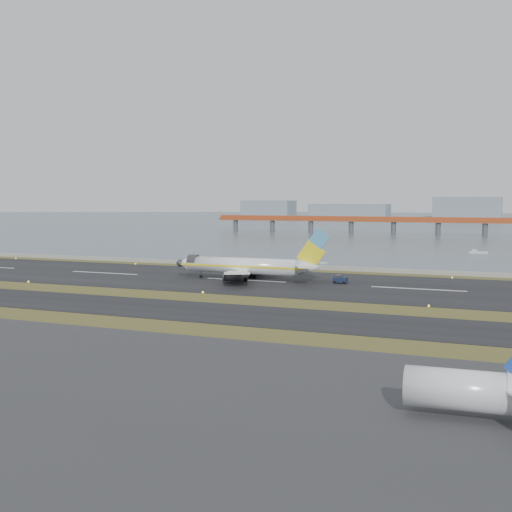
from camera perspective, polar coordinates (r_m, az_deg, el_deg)
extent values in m
plane|color=#3B4418|center=(125.14, -6.29, -3.79)|extent=(1000.00, 1000.00, 0.00)
cube|color=black|center=(114.85, -9.14, -4.59)|extent=(1000.00, 18.00, 0.10)
cube|color=black|center=(151.93, -0.91, -2.18)|extent=(1000.00, 45.00, 0.10)
cube|color=gray|center=(179.70, 2.82, -0.92)|extent=(1000.00, 2.50, 1.00)
cube|color=#445262|center=(572.12, 16.17, 2.92)|extent=(1400.00, 800.00, 1.30)
cube|color=#A6421C|center=(361.05, 15.90, 3.00)|extent=(260.00, 5.00, 1.60)
cube|color=#A6421C|center=(361.01, 15.90, 3.23)|extent=(260.00, 0.40, 1.40)
cylinder|color=#4C4C51|center=(383.61, 1.46, 2.62)|extent=(2.80, 2.80, 7.00)
cylinder|color=#4C4C51|center=(361.23, 15.88, 2.28)|extent=(2.80, 2.80, 7.00)
cube|color=gray|center=(731.39, 17.47, 3.30)|extent=(1400.00, 80.00, 1.00)
cube|color=gray|center=(780.36, 1.13, 4.29)|extent=(60.00, 35.00, 18.00)
cube|color=gray|center=(750.49, 8.30, 4.05)|extent=(90.00, 35.00, 14.00)
cube|color=gray|center=(730.45, 18.28, 4.14)|extent=(70.00, 35.00, 22.00)
cylinder|color=white|center=(152.02, -1.22, -0.87)|extent=(28.00, 3.80, 3.80)
cone|color=white|center=(158.81, -6.39, -0.64)|extent=(3.20, 3.80, 3.80)
cone|color=white|center=(146.38, 4.62, -0.99)|extent=(5.00, 3.80, 3.80)
cube|color=yellow|center=(150.27, -1.51, -0.94)|extent=(31.00, 0.06, 0.45)
cube|color=yellow|center=(153.78, -0.93, -0.80)|extent=(31.00, 0.06, 0.45)
cube|color=white|center=(143.48, -1.75, -1.50)|extent=(11.31, 15.89, 1.66)
cube|color=white|center=(159.09, 0.72, -0.86)|extent=(11.31, 15.89, 1.66)
cylinder|color=#353539|center=(146.57, -1.96, -1.84)|extent=(4.20, 2.10, 2.10)
cylinder|color=#353539|center=(157.54, -0.19, -1.35)|extent=(4.20, 2.10, 2.10)
cube|color=yellow|center=(145.87, 4.93, 0.13)|extent=(6.80, 0.35, 6.85)
cube|color=#4BA4D6|center=(145.05, 5.66, 1.56)|extent=(4.85, 0.37, 4.90)
cube|color=white|center=(142.64, 4.28, -0.95)|extent=(5.64, 6.80, 0.22)
cube|color=white|center=(149.86, 5.17, -0.67)|extent=(5.64, 6.80, 0.22)
cylinder|color=black|center=(157.01, -4.91, -1.82)|extent=(0.80, 0.28, 0.80)
cylinder|color=black|center=(149.22, -1.11, -2.12)|extent=(1.00, 0.38, 1.00)
cylinder|color=black|center=(154.34, -0.29, -1.88)|extent=(1.00, 0.38, 1.00)
cube|color=#141F37|center=(147.45, 7.51, -2.12)|extent=(3.22, 1.92, 1.18)
cube|color=#353539|center=(147.47, 7.37, -1.81)|extent=(1.44, 1.54, 0.69)
cylinder|color=black|center=(147.10, 7.02, -2.34)|extent=(0.70, 0.33, 0.69)
cylinder|color=black|center=(148.58, 7.21, -2.27)|extent=(0.70, 0.33, 0.69)
cylinder|color=black|center=(146.46, 7.82, -2.38)|extent=(0.70, 0.33, 0.69)
cylinder|color=black|center=(147.95, 8.00, -2.31)|extent=(0.70, 0.33, 0.69)
cylinder|color=white|center=(59.71, 17.95, -11.28)|extent=(10.17, 4.12, 3.60)
cube|color=silver|center=(241.06, 19.15, 0.29)|extent=(6.53, 2.58, 0.82)
cube|color=silver|center=(240.95, 18.83, 0.47)|extent=(1.95, 1.62, 0.82)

